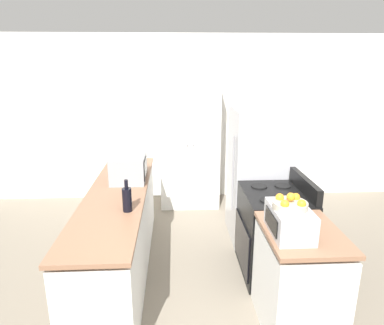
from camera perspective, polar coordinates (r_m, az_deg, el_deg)
name	(u,v)px	position (r m, az deg, el deg)	size (l,w,h in m)	color
wall_back	(187,119)	(5.52, -0.89, 7.24)	(7.00, 0.06, 2.60)	white
counter_left	(119,233)	(3.78, -12.04, -11.47)	(0.60, 2.60, 0.90)	silver
counter_right	(298,281)	(3.13, 17.22, -18.41)	(0.60, 0.78, 0.90)	silver
pantry_cabinet	(189,140)	(5.24, -0.44, 3.71)	(0.89, 0.60, 2.06)	silver
stove	(273,232)	(3.77, 13.37, -11.25)	(0.66, 0.80, 1.06)	black
refrigerator	(258,174)	(4.37, 10.97, -1.97)	(0.71, 0.77, 1.65)	#B7B7BC
microwave	(129,168)	(3.89, -10.48, -0.84)	(0.38, 0.48, 0.29)	#939399
wine_bottle	(127,199)	(3.10, -10.77, -5.99)	(0.08, 0.08, 0.30)	black
toaster_oven	(289,221)	(2.76, 15.93, -9.32)	(0.29, 0.45, 0.22)	#B2B2B7
fruit_bowl	(290,204)	(2.69, 16.05, -6.61)	(0.26, 0.26, 0.12)	#B2A893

